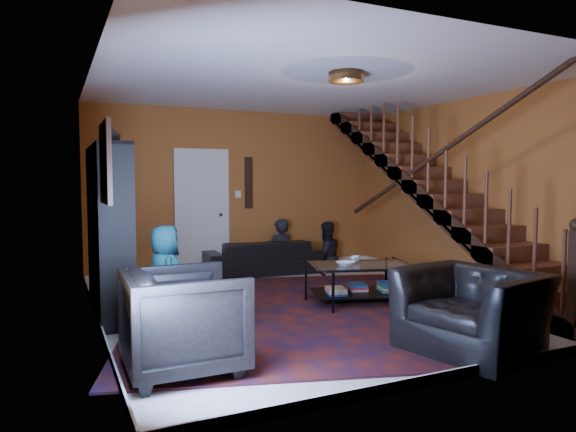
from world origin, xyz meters
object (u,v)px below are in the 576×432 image
object	(u,v)px
bookshelf	(110,233)
armchair_left	(184,321)
sofa	(263,257)
coffee_table	(362,280)
armchair_right	(471,311)

from	to	relation	value
bookshelf	armchair_left	xyz separation A→B (m)	(0.35, -2.24, -0.53)
bookshelf	armchair_left	bearing A→B (deg)	-81.01
sofa	armchair_left	world-z (taller)	armchair_left
armchair_left	coffee_table	xyz separation A→B (m)	(2.67, 1.43, -0.14)
armchair_right	armchair_left	bearing A→B (deg)	-117.30
bookshelf	coffee_table	xyz separation A→B (m)	(3.02, -0.81, -0.67)
bookshelf	armchair_right	world-z (taller)	bookshelf
armchair_left	armchair_right	xyz separation A→B (m)	(2.54, -0.61, -0.05)
sofa	coffee_table	xyz separation A→B (m)	(0.38, -2.51, 0.01)
bookshelf	armchair_right	bearing A→B (deg)	-44.50
bookshelf	armchair_left	size ratio (longest dim) A/B	2.10
bookshelf	sofa	distance (m)	3.21
armchair_left	coffee_table	distance (m)	3.03
bookshelf	armchair_right	xyz separation A→B (m)	(2.90, -2.85, -0.58)
armchair_right	coffee_table	bearing A→B (deg)	162.69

